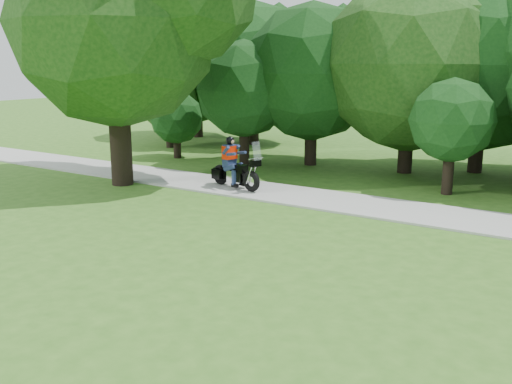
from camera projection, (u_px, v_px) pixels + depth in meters
The scene contains 3 objects.
ground at pixel (334, 362), 7.52m from camera, with size 100.00×100.00×0.00m, color #34651C.
walkway at pixel (472, 221), 14.08m from camera, with size 60.00×2.20×0.06m, color #A3A39E.
touring_motorcycle at pixel (233, 169), 17.52m from camera, with size 2.05×0.95×1.58m.
Camera 1 is at (2.81, -6.30, 3.88)m, focal length 40.00 mm.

